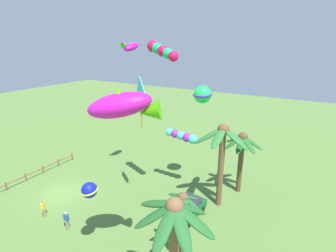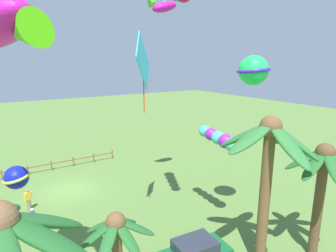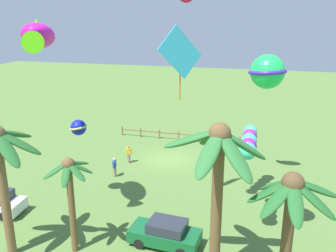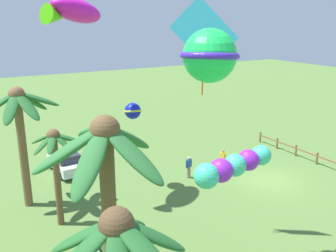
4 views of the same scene
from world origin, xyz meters
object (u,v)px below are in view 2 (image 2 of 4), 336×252
object	(u,v)px
palm_tree_2	(117,251)
kite_tube_3	(220,138)
spectator_0	(28,200)
kite_ball_5	(253,70)
palm_tree_1	(323,173)
kite_ball_0	(16,177)
palm_tree_3	(268,157)
kite_diamond_2	(143,63)
kite_fish_6	(163,6)
spectator_1	(33,220)

from	to	relation	value
palm_tree_2	kite_tube_3	xyz separation A→B (m)	(-8.69, -4.43, 1.57)
spectator_0	kite_ball_5	xyz separation A→B (m)	(-11.02, 9.57, 8.91)
palm_tree_1	kite_ball_0	size ratio (longest dim) A/B	4.47
palm_tree_1	palm_tree_3	distance (m)	3.52
palm_tree_2	kite_ball_5	xyz separation A→B (m)	(-9.39, -2.78, 5.74)
palm_tree_3	kite_ball_0	world-z (taller)	palm_tree_3
palm_tree_3	kite_diamond_2	distance (m)	8.13
palm_tree_1	palm_tree_2	distance (m)	10.79
kite_ball_5	kite_fish_6	xyz separation A→B (m)	(1.59, -6.88, 4.21)
kite_diamond_2	kite_ball_5	xyz separation A→B (m)	(-5.05, 3.34, -0.42)
palm_tree_2	kite_ball_0	distance (m)	6.17
palm_tree_2	kite_tube_3	bearing A→B (deg)	-152.98
kite_tube_3	kite_ball_5	world-z (taller)	kite_ball_5
kite_fish_6	kite_diamond_2	bearing A→B (deg)	45.60
palm_tree_1	kite_ball_0	bearing A→B (deg)	-26.29
kite_tube_3	kite_ball_5	size ratio (longest dim) A/B	1.35
kite_diamond_2	kite_tube_3	size ratio (longest dim) A/B	1.29
palm_tree_2	palm_tree_3	world-z (taller)	palm_tree_3
spectator_1	kite_ball_5	distance (m)	15.69
kite_fish_6	palm_tree_1	bearing A→B (deg)	105.42
kite_diamond_2	palm_tree_2	bearing A→B (deg)	54.70
palm_tree_3	kite_diamond_2	size ratio (longest dim) A/B	1.76
kite_diamond_2	kite_fish_6	xyz separation A→B (m)	(-3.47, -3.54, 3.79)
palm_tree_1	palm_tree_3	bearing A→B (deg)	-16.25
spectator_1	kite_diamond_2	size ratio (longest dim) A/B	0.36
spectator_1	kite_ball_0	size ratio (longest dim) A/B	1.13
kite_diamond_2	kite_ball_5	distance (m)	6.07
palm_tree_3	kite_fish_6	size ratio (longest dim) A/B	3.47
spectator_1	kite_ball_5	size ratio (longest dim) A/B	0.62
kite_ball_0	kite_ball_5	bearing A→B (deg)	166.80
palm_tree_3	kite_ball_0	size ratio (longest dim) A/B	5.59
palm_tree_3	spectator_0	bearing A→B (deg)	-53.45
kite_diamond_2	spectator_1	bearing A→B (deg)	-28.62
spectator_0	kite_ball_0	size ratio (longest dim) A/B	1.13
kite_ball_0	kite_tube_3	world-z (taller)	kite_tube_3
kite_diamond_2	kite_tube_3	distance (m)	6.55
spectator_0	kite_ball_5	world-z (taller)	kite_ball_5
spectator_0	palm_tree_3	bearing A→B (deg)	126.55
palm_tree_2	palm_tree_3	size ratio (longest dim) A/B	0.69
palm_tree_2	kite_ball_0	bearing A→B (deg)	-66.41
palm_tree_2	kite_ball_5	distance (m)	11.35
palm_tree_1	kite_ball_5	bearing A→B (deg)	-70.26
spectator_1	kite_ball_0	bearing A→B (deg)	79.25
kite_diamond_2	kite_ball_5	size ratio (longest dim) A/B	1.75
kite_diamond_2	kite_fish_6	world-z (taller)	kite_fish_6
spectator_0	kite_fish_6	distance (m)	16.38
palm_tree_1	palm_tree_2	size ratio (longest dim) A/B	1.16
palm_tree_3	spectator_1	bearing A→B (deg)	-45.59
palm_tree_3	kite_ball_0	bearing A→B (deg)	-29.19
spectator_0	kite_tube_3	xyz separation A→B (m)	(-10.32, 7.92, 4.74)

